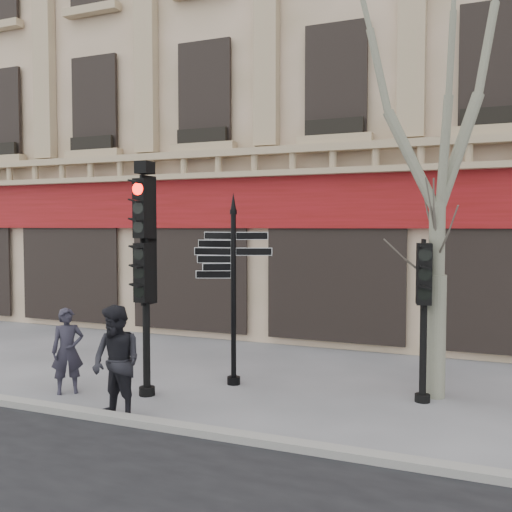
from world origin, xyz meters
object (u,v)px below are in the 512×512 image
(traffic_signal_secondary, at_px, (424,292))
(pedestrian_b, at_px, (116,363))
(plane_tree, at_px, (440,59))
(pedestrian_a, at_px, (68,351))
(fingerpost, at_px, (233,256))
(traffic_signal_main, at_px, (146,249))

(traffic_signal_secondary, xyz_separation_m, pedestrian_b, (-4.30, -2.71, -1.01))
(traffic_signal_secondary, distance_m, pedestrian_b, 5.18)
(plane_tree, height_order, pedestrian_a, plane_tree)
(fingerpost, distance_m, traffic_signal_main, 1.68)
(traffic_signal_main, bearing_deg, pedestrian_b, -77.26)
(traffic_signal_main, bearing_deg, pedestrian_a, -162.29)
(fingerpost, bearing_deg, pedestrian_a, -158.53)
(traffic_signal_main, height_order, pedestrian_b, traffic_signal_main)
(traffic_signal_main, relative_size, pedestrian_b, 2.32)
(traffic_signal_main, xyz_separation_m, pedestrian_a, (-1.38, -0.42, -1.84))
(traffic_signal_main, distance_m, pedestrian_a, 2.34)
(pedestrian_a, bearing_deg, traffic_signal_secondary, -26.11)
(traffic_signal_main, relative_size, traffic_signal_secondary, 1.52)
(traffic_signal_main, distance_m, pedestrian_b, 2.14)
(traffic_signal_main, height_order, plane_tree, plane_tree)
(fingerpost, relative_size, traffic_signal_secondary, 1.34)
(plane_tree, height_order, pedestrian_b, plane_tree)
(pedestrian_b, bearing_deg, fingerpost, 82.90)
(fingerpost, xyz_separation_m, pedestrian_b, (-0.86, -2.47, -1.55))
(fingerpost, bearing_deg, traffic_signal_main, -144.44)
(traffic_signal_main, bearing_deg, traffic_signal_secondary, 18.44)
(traffic_signal_main, distance_m, plane_tree, 6.02)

